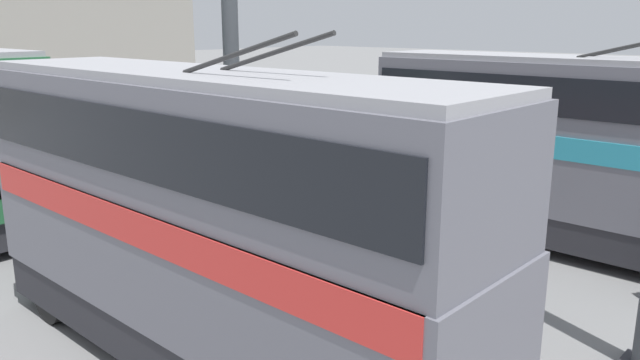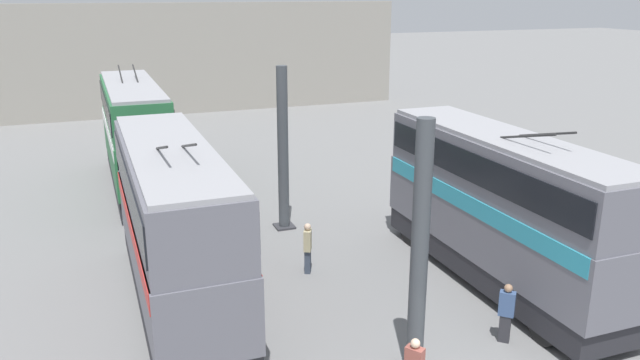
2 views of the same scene
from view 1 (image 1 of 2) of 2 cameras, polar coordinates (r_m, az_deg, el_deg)
support_column_far at (r=17.32m, az=-7.92°, el=5.26°), size 0.78×0.78×6.57m
bus_left_far at (r=17.24m, az=21.69°, el=3.31°), size 10.55×2.54×5.61m
bus_right_near at (r=10.25m, az=-10.49°, el=-2.48°), size 10.31×2.54×5.70m
person_aisle_midway at (r=14.43m, az=1.89°, el=-5.44°), size 0.48×0.40×1.80m
person_by_right_row at (r=12.87m, az=-7.00°, el=-8.63°), size 0.35×0.47×1.58m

